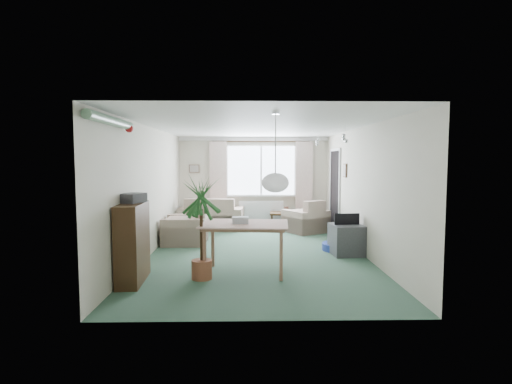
{
  "coord_description": "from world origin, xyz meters",
  "views": [
    {
      "loc": [
        -0.17,
        -7.53,
        1.78
      ],
      "look_at": [
        0.0,
        0.3,
        1.15
      ],
      "focal_mm": 28.0,
      "sensor_mm": 36.0,
      "label": 1
    }
  ],
  "objects_px": {
    "sofa": "(212,213)",
    "houseplant": "(201,228)",
    "armchair_corner": "(306,216)",
    "tv_cube": "(347,239)",
    "coffee_table": "(288,220)",
    "bookshelf": "(133,243)",
    "dining_table": "(245,249)",
    "pet_bed": "(339,247)",
    "armchair_left": "(185,224)"
  },
  "relations": [
    {
      "from": "sofa",
      "to": "houseplant",
      "type": "bearing_deg",
      "value": 97.65
    },
    {
      "from": "armchair_corner",
      "to": "houseplant",
      "type": "height_order",
      "value": "houseplant"
    },
    {
      "from": "houseplant",
      "to": "sofa",
      "type": "bearing_deg",
      "value": 93.2
    },
    {
      "from": "tv_cube",
      "to": "armchair_corner",
      "type": "bearing_deg",
      "value": 95.5
    },
    {
      "from": "coffee_table",
      "to": "tv_cube",
      "type": "relative_size",
      "value": 1.5
    },
    {
      "from": "sofa",
      "to": "tv_cube",
      "type": "distance_m",
      "value": 4.03
    },
    {
      "from": "bookshelf",
      "to": "dining_table",
      "type": "relative_size",
      "value": 0.93
    },
    {
      "from": "sofa",
      "to": "tv_cube",
      "type": "height_order",
      "value": "sofa"
    },
    {
      "from": "bookshelf",
      "to": "pet_bed",
      "type": "height_order",
      "value": "bookshelf"
    },
    {
      "from": "sofa",
      "to": "bookshelf",
      "type": "height_order",
      "value": "bookshelf"
    },
    {
      "from": "sofa",
      "to": "armchair_corner",
      "type": "height_order",
      "value": "sofa"
    },
    {
      "from": "bookshelf",
      "to": "coffee_table",
      "type": "bearing_deg",
      "value": 56.02
    },
    {
      "from": "coffee_table",
      "to": "tv_cube",
      "type": "height_order",
      "value": "tv_cube"
    },
    {
      "from": "bookshelf",
      "to": "pet_bed",
      "type": "relative_size",
      "value": 1.69
    },
    {
      "from": "armchair_left",
      "to": "coffee_table",
      "type": "height_order",
      "value": "armchair_left"
    },
    {
      "from": "bookshelf",
      "to": "sofa",
      "type": "bearing_deg",
      "value": 77.78
    },
    {
      "from": "coffee_table",
      "to": "houseplant",
      "type": "xyz_separation_m",
      "value": [
        -1.74,
        -4.4,
        0.56
      ]
    },
    {
      "from": "coffee_table",
      "to": "dining_table",
      "type": "distance_m",
      "value": 4.26
    },
    {
      "from": "armchair_corner",
      "to": "coffee_table",
      "type": "xyz_separation_m",
      "value": [
        -0.39,
        0.52,
        -0.19
      ]
    },
    {
      "from": "sofa",
      "to": "pet_bed",
      "type": "height_order",
      "value": "sofa"
    },
    {
      "from": "coffee_table",
      "to": "dining_table",
      "type": "bearing_deg",
      "value": -104.87
    },
    {
      "from": "armchair_left",
      "to": "houseplant",
      "type": "bearing_deg",
      "value": 13.51
    },
    {
      "from": "coffee_table",
      "to": "bookshelf",
      "type": "xyz_separation_m",
      "value": [
        -2.72,
        -4.52,
        0.37
      ]
    },
    {
      "from": "bookshelf",
      "to": "houseplant",
      "type": "height_order",
      "value": "houseplant"
    },
    {
      "from": "coffee_table",
      "to": "pet_bed",
      "type": "distance_m",
      "value": 2.66
    },
    {
      "from": "sofa",
      "to": "armchair_left",
      "type": "xyz_separation_m",
      "value": [
        -0.4,
        -1.81,
        0.02
      ]
    },
    {
      "from": "bookshelf",
      "to": "pet_bed",
      "type": "distance_m",
      "value": 4.04
    },
    {
      "from": "coffee_table",
      "to": "dining_table",
      "type": "relative_size",
      "value": 0.76
    },
    {
      "from": "dining_table",
      "to": "tv_cube",
      "type": "relative_size",
      "value": 1.98
    },
    {
      "from": "bookshelf",
      "to": "tv_cube",
      "type": "distance_m",
      "value": 3.91
    },
    {
      "from": "armchair_corner",
      "to": "pet_bed",
      "type": "bearing_deg",
      "value": 69.32
    },
    {
      "from": "armchair_corner",
      "to": "tv_cube",
      "type": "bearing_deg",
      "value": 68.96
    },
    {
      "from": "sofa",
      "to": "coffee_table",
      "type": "xyz_separation_m",
      "value": [
        1.98,
        0.0,
        -0.19
      ]
    },
    {
      "from": "coffee_table",
      "to": "armchair_corner",
      "type": "bearing_deg",
      "value": -52.97
    },
    {
      "from": "pet_bed",
      "to": "armchair_corner",
      "type": "bearing_deg",
      "value": 100.53
    },
    {
      "from": "dining_table",
      "to": "pet_bed",
      "type": "height_order",
      "value": "dining_table"
    },
    {
      "from": "houseplant",
      "to": "dining_table",
      "type": "bearing_deg",
      "value": 24.3
    },
    {
      "from": "armchair_left",
      "to": "bookshelf",
      "type": "relative_size",
      "value": 0.82
    },
    {
      "from": "armchair_left",
      "to": "bookshelf",
      "type": "height_order",
      "value": "bookshelf"
    },
    {
      "from": "houseplant",
      "to": "dining_table",
      "type": "height_order",
      "value": "houseplant"
    },
    {
      "from": "armchair_corner",
      "to": "pet_bed",
      "type": "height_order",
      "value": "armchair_corner"
    },
    {
      "from": "armchair_corner",
      "to": "bookshelf",
      "type": "distance_m",
      "value": 5.07
    },
    {
      "from": "bookshelf",
      "to": "dining_table",
      "type": "xyz_separation_m",
      "value": [
        1.63,
        0.4,
        -0.19
      ]
    },
    {
      "from": "armchair_left",
      "to": "bookshelf",
      "type": "bearing_deg",
      "value": -7.65
    },
    {
      "from": "sofa",
      "to": "bookshelf",
      "type": "bearing_deg",
      "value": 85.15
    },
    {
      "from": "coffee_table",
      "to": "dining_table",
      "type": "xyz_separation_m",
      "value": [
        -1.09,
        -4.11,
        0.18
      ]
    },
    {
      "from": "dining_table",
      "to": "armchair_left",
      "type": "bearing_deg",
      "value": 119.25
    },
    {
      "from": "bookshelf",
      "to": "tv_cube",
      "type": "relative_size",
      "value": 1.85
    },
    {
      "from": "dining_table",
      "to": "pet_bed",
      "type": "relative_size",
      "value": 1.81
    },
    {
      "from": "armchair_left",
      "to": "houseplant",
      "type": "relative_size",
      "value": 0.61
    }
  ]
}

